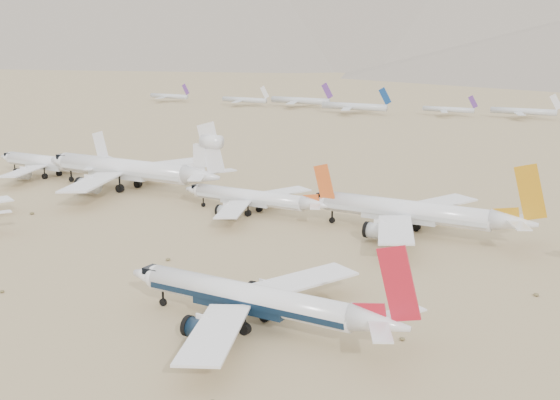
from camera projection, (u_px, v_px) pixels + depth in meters
name	position (u px, v px, depth m)	size (l,w,h in m)	color
ground	(258.00, 313.00, 115.08)	(7000.00, 7000.00, 0.00)	olive
main_airliner	(259.00, 300.00, 107.70)	(47.99, 46.87, 16.94)	white
row2_gold_tail	(415.00, 212.00, 159.85)	(53.06, 51.89, 18.89)	white
row2_orange_tail	(255.00, 198.00, 178.90)	(41.96, 41.05, 14.97)	white
row2_white_trijet	(132.00, 169.00, 206.79)	(62.87, 61.45, 22.28)	white
row2_white_twin	(52.00, 163.00, 226.70)	(46.66, 45.66, 16.67)	white
desert_scrub	(151.00, 389.00, 89.29)	(261.14, 121.67, 0.63)	brown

